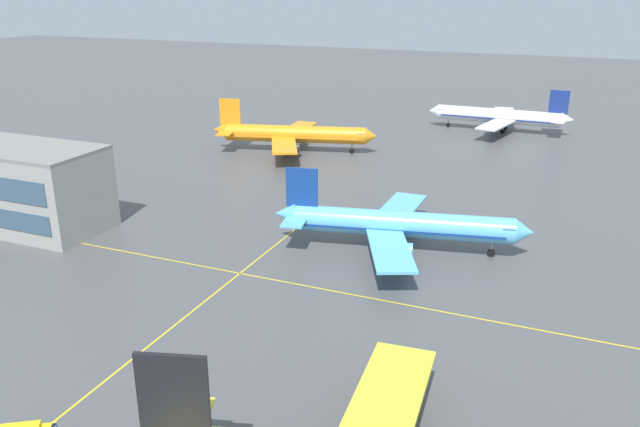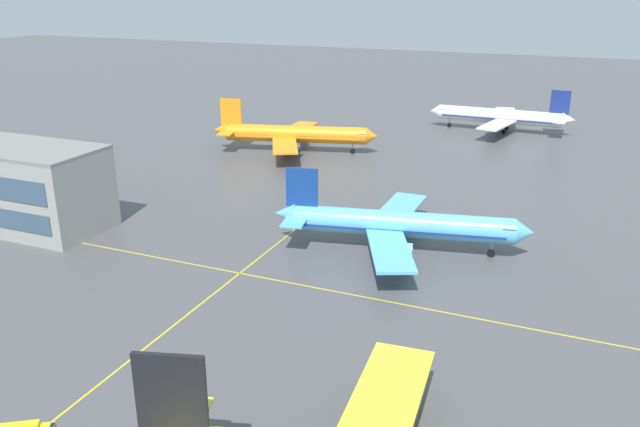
# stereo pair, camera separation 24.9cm
# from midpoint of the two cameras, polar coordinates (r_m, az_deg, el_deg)

# --- Properties ---
(airliner_second_row) EXTENTS (32.93, 27.96, 10.30)m
(airliner_second_row) POSITION_cam_midpoint_polar(r_m,az_deg,el_deg) (82.84, 7.06, -0.96)
(airliner_second_row) COLOR #5BB7E5
(airliner_second_row) RESTS_ON ground
(airliner_third_row) EXTENTS (33.35, 28.41, 10.51)m
(airliner_third_row) POSITION_cam_midpoint_polar(r_m,az_deg,el_deg) (131.31, -2.30, 7.04)
(airliner_third_row) COLOR orange
(airliner_third_row) RESTS_ON ground
(airliner_far_left_stand) EXTENTS (32.72, 28.34, 10.21)m
(airliner_far_left_stand) POSITION_cam_midpoint_polar(r_m,az_deg,el_deg) (155.23, 15.76, 8.29)
(airliner_far_left_stand) COLOR white
(airliner_far_left_stand) RESTS_ON ground
(taxiway_markings) EXTENTS (113.75, 87.04, 0.01)m
(taxiway_markings) POSITION_cam_midpoint_polar(r_m,az_deg,el_deg) (63.37, -16.11, -12.15)
(taxiway_markings) COLOR yellow
(taxiway_markings) RESTS_ON ground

